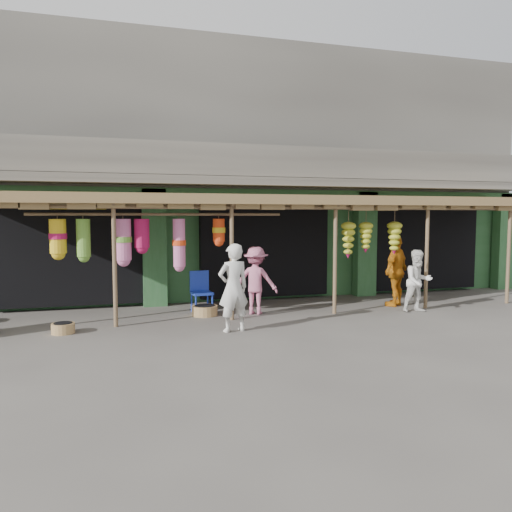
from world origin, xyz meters
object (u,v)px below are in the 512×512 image
object	(u,v)px
person_front	(233,288)
blue_chair	(201,289)
person_vendor	(396,271)
person_shopper	(256,280)
person_right	(418,281)

from	to	relation	value
person_front	blue_chair	bearing A→B (deg)	-94.24
person_vendor	person_shopper	distance (m)	3.76
blue_chair	person_vendor	distance (m)	5.01
person_shopper	person_front	bearing A→B (deg)	88.16
blue_chair	person_shopper	xyz separation A→B (m)	(1.20, -0.60, 0.25)
person_vendor	person_shopper	size ratio (longest dim) A/B	1.15
person_right	person_vendor	world-z (taller)	person_vendor
blue_chair	person_vendor	size ratio (longest dim) A/B	0.54
person_front	person_vendor	size ratio (longest dim) A/B	0.97
person_right	blue_chair	bearing A→B (deg)	165.43
person_vendor	person_shopper	bearing A→B (deg)	-33.44
person_right	person_vendor	size ratio (longest dim) A/B	0.82
person_front	person_right	size ratio (longest dim) A/B	1.18
person_vendor	person_front	bearing A→B (deg)	-14.59
person_right	person_shopper	xyz separation A→B (m)	(-3.82, 0.88, 0.05)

